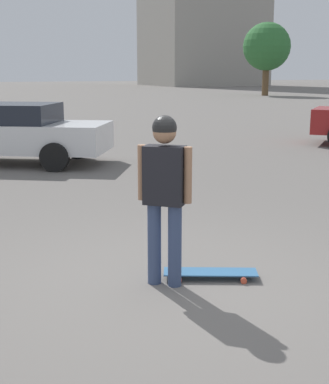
% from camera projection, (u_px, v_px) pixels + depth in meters
% --- Properties ---
extents(ground_plane, '(220.00, 220.00, 0.00)m').
position_uv_depth(ground_plane, '(164.00, 284.00, 5.25)').
color(ground_plane, slate).
extents(person, '(0.40, 0.42, 1.65)m').
position_uv_depth(person, '(164.00, 185.00, 5.03)').
color(person, '#38476B').
rests_on(person, ground_plane).
extents(skateboard, '(0.59, 0.95, 0.07)m').
position_uv_depth(skateboard, '(210.00, 272.00, 5.38)').
color(skateboard, '#336693').
rests_on(skateboard, ground_plane).
extents(car_parked_near, '(3.78, 4.92, 1.35)m').
position_uv_depth(car_parked_near, '(5.00, 132.00, 12.02)').
color(car_parked_near, silver).
rests_on(car_parked_near, ground_plane).
extents(tree_distant, '(4.05, 4.05, 6.15)m').
position_uv_depth(tree_distant, '(267.00, 47.00, 45.52)').
color(tree_distant, brown).
rests_on(tree_distant, ground_plane).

